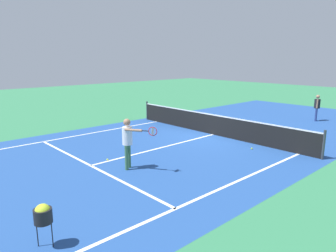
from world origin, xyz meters
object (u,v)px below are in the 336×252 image
at_px(player_near, 128,138).
at_px(tennis_ball_near_net, 252,148).
at_px(player_far, 317,105).
at_px(ball_hopper, 43,214).
at_px(tennis_ball_mid_court, 108,160).
at_px(net, 213,124).

distance_m(player_near, tennis_ball_near_net, 5.18).
xyz_separation_m(player_far, ball_hopper, (1.65, -16.16, -0.23)).
height_order(player_near, tennis_ball_mid_court, player_near).
bearing_deg(net, player_far, 74.74).
xyz_separation_m(net, tennis_ball_mid_court, (-0.08, -5.70, -0.46)).
xyz_separation_m(player_far, tennis_ball_mid_court, (-1.96, -12.58, -0.87)).
height_order(ball_hopper, tennis_ball_near_net, ball_hopper).
bearing_deg(net, ball_hopper, -69.17).
height_order(net, player_far, player_far).
bearing_deg(player_near, player_far, 86.49).
bearing_deg(player_near, tennis_ball_mid_court, -176.44).
distance_m(tennis_ball_near_net, tennis_ball_mid_court, 5.61).
bearing_deg(net, player_near, -78.83).
relative_size(player_far, tennis_ball_mid_court, 22.67).
relative_size(net, player_far, 6.70).
bearing_deg(ball_hopper, tennis_ball_mid_court, 135.23).
bearing_deg(ball_hopper, tennis_ball_near_net, 96.32).
height_order(player_far, ball_hopper, player_far).
relative_size(ball_hopper, tennis_ball_near_net, 13.25).
relative_size(player_near, tennis_ball_near_net, 25.10).
relative_size(player_near, ball_hopper, 1.89).
bearing_deg(player_far, player_near, -93.51).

